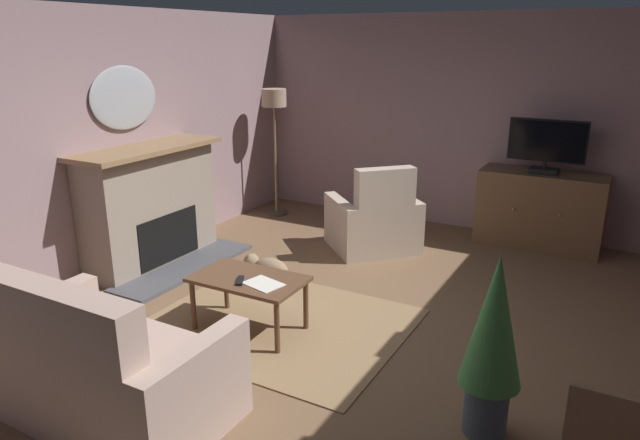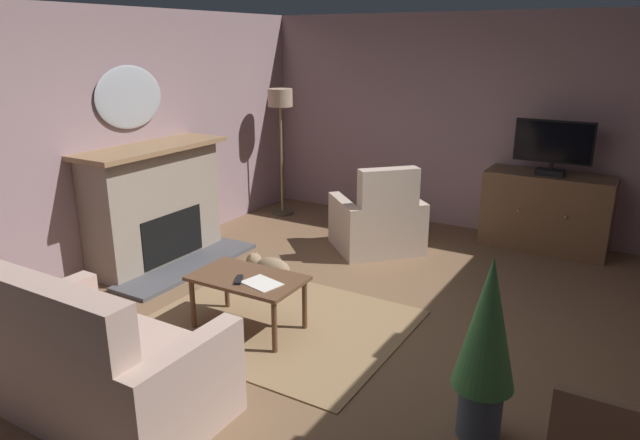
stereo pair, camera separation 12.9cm
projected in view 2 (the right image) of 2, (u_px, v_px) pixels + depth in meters
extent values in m
cube|color=brown|center=(324.00, 332.00, 4.88)|extent=(5.89, 7.28, 0.04)
cube|color=gray|center=(460.00, 123.00, 7.25)|extent=(5.89, 0.10, 2.67)
cube|color=gray|center=(93.00, 145.00, 5.79)|extent=(0.10, 7.28, 2.67)
cube|color=#8E704C|center=(279.00, 322.00, 4.98)|extent=(2.12, 1.73, 0.01)
cube|color=#4C4C51|center=(189.00, 266.00, 6.19)|extent=(0.50, 1.75, 0.04)
cube|color=gray|center=(154.00, 206.00, 6.22)|extent=(0.49, 1.55, 1.24)
cube|color=black|center=(170.00, 236.00, 6.21)|extent=(0.10, 0.87, 0.52)
cube|color=#93704C|center=(152.00, 148.00, 6.01)|extent=(0.61, 1.71, 0.05)
ellipsoid|color=#B2B7BF|center=(129.00, 97.00, 5.99)|extent=(0.06, 0.88, 0.65)
cube|color=#4A3523|center=(542.00, 245.00, 6.77)|extent=(1.33, 0.48, 0.06)
cube|color=brown|center=(546.00, 212.00, 6.65)|extent=(1.39, 0.54, 0.89)
sphere|color=tan|center=(519.00, 211.00, 6.52)|extent=(0.03, 0.03, 0.03)
sphere|color=tan|center=(566.00, 217.00, 6.28)|extent=(0.03, 0.03, 0.03)
cube|color=black|center=(550.00, 172.00, 6.47)|extent=(0.30, 0.20, 0.06)
cylinder|color=black|center=(551.00, 166.00, 6.44)|extent=(0.04, 0.04, 0.08)
cube|color=black|center=(554.00, 142.00, 6.36)|extent=(0.84, 0.05, 0.47)
cube|color=black|center=(553.00, 142.00, 6.34)|extent=(0.80, 0.01, 0.43)
cube|color=brown|center=(248.00, 278.00, 4.75)|extent=(0.94, 0.57, 0.03)
cylinder|color=brown|center=(305.00, 305.00, 4.81)|extent=(0.04, 0.04, 0.45)
cylinder|color=brown|center=(227.00, 285.00, 5.20)|extent=(0.04, 0.04, 0.45)
cylinder|color=brown|center=(274.00, 327.00, 4.44)|extent=(0.04, 0.04, 0.45)
cylinder|color=brown|center=(193.00, 304.00, 4.83)|extent=(0.04, 0.04, 0.45)
cube|color=black|center=(239.00, 280.00, 4.66)|extent=(0.13, 0.17, 0.02)
cube|color=silver|center=(262.00, 283.00, 4.61)|extent=(0.34, 0.28, 0.01)
cube|color=#BC9E8E|center=(111.00, 378.00, 3.77)|extent=(1.23, 0.89, 0.45)
cube|color=#BC9E8E|center=(53.00, 330.00, 3.33)|extent=(1.23, 0.20, 0.58)
cube|color=#BC9E8E|center=(43.00, 337.00, 4.07)|extent=(0.15, 0.89, 0.67)
cube|color=#BC9E8E|center=(188.00, 396.00, 3.40)|extent=(0.15, 0.89, 0.67)
cube|color=#A84C51|center=(74.00, 335.00, 3.62)|extent=(0.37, 0.14, 0.36)
cube|color=#C6B29E|center=(376.00, 232.00, 6.71)|extent=(1.06, 1.06, 0.41)
cube|color=#C6B29E|center=(388.00, 196.00, 6.26)|extent=(0.59, 0.60, 0.62)
cube|color=#C6B29E|center=(344.00, 226.00, 6.58)|extent=(0.69, 0.67, 0.61)
cube|color=#C6B29E|center=(408.00, 221.00, 6.78)|extent=(0.69, 0.67, 0.61)
cylinder|color=#3D4C5B|center=(479.00, 410.00, 3.53)|extent=(0.27, 0.27, 0.35)
cone|color=#3D7F42|center=(488.00, 323.00, 3.35)|extent=(0.38, 0.38, 0.83)
ellipsoid|color=#937A5B|center=(273.00, 268.00, 5.89)|extent=(0.39, 0.22, 0.22)
sphere|color=#937A5B|center=(254.00, 260.00, 6.01)|extent=(0.16, 0.16, 0.16)
cone|color=#937A5B|center=(251.00, 255.00, 5.95)|extent=(0.04, 0.04, 0.04)
cone|color=#937A5B|center=(256.00, 252.00, 6.02)|extent=(0.04, 0.04, 0.04)
cylinder|color=#937A5B|center=(295.00, 279.00, 5.73)|extent=(0.22, 0.04, 0.07)
cylinder|color=#4C4233|center=(283.00, 212.00, 8.11)|extent=(0.31, 0.31, 0.04)
cylinder|color=olive|center=(281.00, 162.00, 7.89)|extent=(0.03, 0.03, 1.49)
cylinder|color=tan|center=(280.00, 98.00, 7.63)|extent=(0.33, 0.33, 0.23)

